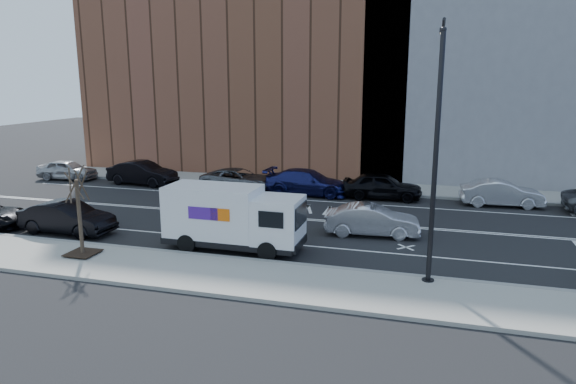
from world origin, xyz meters
The scene contains 18 objects.
ground centered at (0.00, 0.00, 0.00)m, with size 120.00×120.00×0.00m, color black.
sidewalk_near centered at (0.00, -8.80, 0.07)m, with size 44.00×3.60×0.15m, color gray.
sidewalk_far centered at (0.00, 8.80, 0.07)m, with size 44.00×3.60×0.15m, color gray.
curb_near centered at (0.00, -7.00, 0.08)m, with size 44.00×0.25×0.17m, color gray.
curb_far centered at (0.00, 7.00, 0.08)m, with size 44.00×0.25×0.17m, color gray.
road_markings centered at (0.00, 0.00, 0.00)m, with size 40.00×8.60×0.01m, color white, non-canonical shape.
bldg_brick centered at (-8.00, 15.60, 11.00)m, with size 26.00×10.00×22.00m, color brown.
streetlight centered at (7.00, -6.91, 5.08)m, with size 0.44×4.02×9.34m.
street_tree centered at (-7.00, -8.40, 1.45)m, with size 1.20×1.20×3.75m.
fedex_van centered at (-1.35, -5.60, 1.47)m, with size 6.16×2.24×2.80m.
far_parked_a centered at (-19.20, 6.01, 0.74)m, with size 1.76×4.37×1.49m, color #98999D.
far_parked_b centered at (-12.79, 5.87, 0.83)m, with size 1.76×5.04×1.66m, color black.
far_parked_c centered at (-5.60, 6.09, 0.72)m, with size 2.37×5.15×1.43m, color #4E5156.
far_parked_d centered at (-0.76, 5.95, 0.81)m, with size 2.28×5.61×1.63m, color #171A52.
far_parked_e centered at (4.01, 5.99, 0.83)m, with size 1.97×4.89×1.67m, color black.
far_parked_f centered at (10.98, 6.04, 0.77)m, with size 1.62×4.65×1.53m, color silver.
driving_sedan centered at (4.30, -1.86, 0.74)m, with size 1.56×4.48×1.48m, color #BBBBC0.
near_parked_rear_a centered at (-10.00, -5.54, 0.77)m, with size 1.64×4.70×1.55m, color black.
Camera 1 is at (6.84, -25.75, 7.37)m, focal length 32.00 mm.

